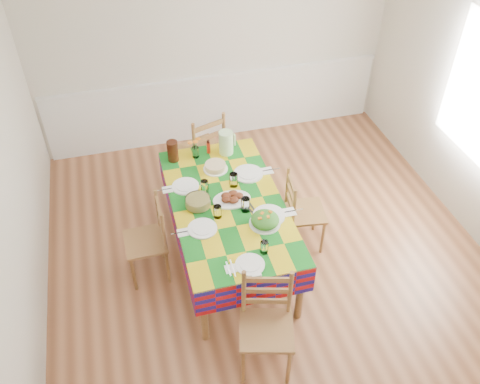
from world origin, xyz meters
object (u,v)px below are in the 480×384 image
chair_near (266,325)px  chair_right (302,212)px  chair_left (150,240)px  dining_table (228,209)px  green_pitcher (226,143)px  meat_platter (232,198)px  tea_pitcher (173,151)px  chair_far (204,151)px

chair_near → chair_right: (0.77, 1.24, -0.04)m
chair_left → chair_near: bearing=31.5°
chair_left → chair_right: bearing=88.9°
dining_table → chair_right: (0.79, 0.01, -0.23)m
green_pitcher → chair_near: (-0.17, -2.03, -0.41)m
dining_table → green_pitcher: bearing=76.9°
dining_table → meat_platter: size_ratio=5.30×
dining_table → tea_pitcher: tea_pitcher is taller
tea_pitcher → chair_near: (0.40, -2.05, -0.39)m
chair_near → chair_right: chair_near is taller
meat_platter → chair_right: size_ratio=0.41×
chair_near → green_pitcher: bearing=101.0°
chair_far → meat_platter: bearing=72.3°
meat_platter → chair_far: 1.25m
dining_table → chair_right: 0.82m
green_pitcher → chair_left: 1.32m
dining_table → meat_platter: 0.12m
chair_left → chair_right: (1.57, 0.00, -0.01)m
chair_left → chair_far: bearing=145.8°
green_pitcher → meat_platter: bearing=-100.1°
green_pitcher → chair_far: chair_far is taller
green_pitcher → chair_right: (0.60, -0.78, -0.45)m
meat_platter → tea_pitcher: 0.90m
tea_pitcher → chair_right: 1.49m
chair_near → chair_far: size_ratio=0.96×
meat_platter → green_pitcher: size_ratio=1.41×
dining_table → chair_far: 1.25m
green_pitcher → dining_table: bearing=-103.1°
tea_pitcher → green_pitcher: bearing=-1.8°
chair_near → chair_left: 1.47m
green_pitcher → chair_near: size_ratio=0.27×
chair_far → green_pitcher: bearing=91.5°
green_pitcher → chair_left: (-0.97, -0.79, -0.44)m
dining_table → green_pitcher: (0.18, 0.79, 0.22)m
meat_platter → chair_far: size_ratio=0.36×
green_pitcher → chair_right: green_pitcher is taller
chair_far → chair_left: size_ratio=1.11×
chair_right → green_pitcher: bearing=45.5°
chair_near → chair_left: size_ratio=1.07×
green_pitcher → chair_far: size_ratio=0.25×
tea_pitcher → chair_right: size_ratio=0.26×
tea_pitcher → chair_far: bearing=46.7°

